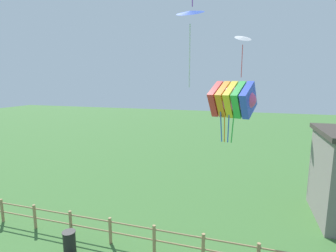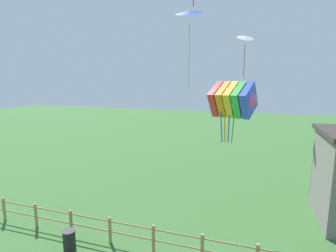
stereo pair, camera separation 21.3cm
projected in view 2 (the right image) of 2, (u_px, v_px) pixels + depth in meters
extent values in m
cylinder|color=#9E7F56|center=(4.00, 209.00, 13.67)|extent=(0.14, 0.14, 1.23)
cylinder|color=#9E7F56|center=(36.00, 215.00, 13.03)|extent=(0.14, 0.14, 1.23)
cylinder|color=#9E7F56|center=(71.00, 222.00, 12.39)|extent=(0.14, 0.14, 1.23)
cylinder|color=#9E7F56|center=(110.00, 230.00, 11.75)|extent=(0.14, 0.14, 1.23)
cylinder|color=#9E7F56|center=(153.00, 239.00, 11.11)|extent=(0.14, 0.14, 1.23)
cylinder|color=#9E7F56|center=(202.00, 248.00, 10.47)|extent=(0.14, 0.14, 1.23)
cylinder|color=#9E7F56|center=(153.00, 229.00, 11.03)|extent=(20.90, 0.07, 0.07)
cylinder|color=#9E7F56|center=(153.00, 240.00, 11.12)|extent=(20.90, 0.07, 0.07)
cylinder|color=black|center=(69.00, 241.00, 11.28)|extent=(0.52, 0.52, 0.86)
cylinder|color=black|center=(69.00, 231.00, 11.20)|extent=(0.56, 0.56, 0.04)
ellipsoid|color=#E54C8C|center=(233.00, 100.00, 12.23)|extent=(2.65, 2.29, 1.68)
cube|color=red|center=(218.00, 99.00, 12.67)|extent=(0.83, 1.72, 1.71)
cube|color=orange|center=(225.00, 99.00, 12.45)|extent=(0.83, 1.72, 1.71)
cube|color=yellow|center=(233.00, 100.00, 12.23)|extent=(0.83, 1.72, 1.71)
cube|color=green|center=(241.00, 100.00, 12.01)|extent=(0.83, 1.72, 1.71)
cube|color=blue|center=(249.00, 100.00, 11.79)|extent=(0.83, 1.72, 1.71)
cylinder|color=blue|center=(221.00, 127.00, 12.46)|extent=(0.16, 0.26, 1.49)
cylinder|color=orange|center=(225.00, 127.00, 12.38)|extent=(0.09, 0.27, 1.49)
cylinder|color=blue|center=(229.00, 128.00, 12.30)|extent=(0.09, 0.27, 1.49)
cylinder|color=green|center=(233.00, 128.00, 12.24)|extent=(0.16, 0.26, 1.49)
cone|color=white|center=(245.00, 37.00, 19.64)|extent=(1.69, 1.66, 0.62)
cylinder|color=red|center=(244.00, 61.00, 19.94)|extent=(0.05, 0.05, 2.45)
cone|color=blue|center=(190.00, 12.00, 10.07)|extent=(1.12, 1.08, 0.47)
cylinder|color=silver|center=(189.00, 56.00, 10.35)|extent=(0.05, 0.05, 2.44)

